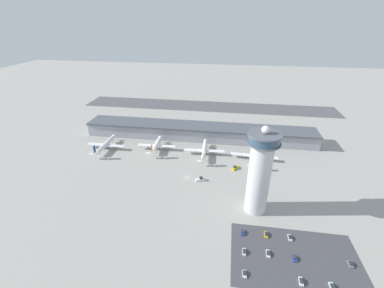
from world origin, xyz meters
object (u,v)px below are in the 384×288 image
object	(u,v)px
car_black_suv	(268,254)
airplane_gate_bravo	(156,145)
car_maroon_suv	(295,258)
car_red_hatchback	(244,252)
service_truck_catering	(235,168)
service_truck_fuel	(200,179)
airplane_gate_delta	(254,156)
car_silver_sedan	(245,274)
car_white_wagon	(332,287)
car_yellow_taxi	(290,238)
control_tower	(260,171)
car_grey_coupe	(351,264)
car_green_van	(266,234)
airplane_gate_charlie	(204,151)
car_navy_sedan	(301,281)
car_blue_compact	(243,232)
airplane_gate_alpha	(105,145)

from	to	relation	value
car_black_suv	airplane_gate_bravo	bearing A→B (deg)	130.65
airplane_gate_bravo	car_maroon_suv	distance (m)	143.11
airplane_gate_bravo	car_red_hatchback	world-z (taller)	airplane_gate_bravo
service_truck_catering	service_truck_fuel	distance (m)	32.66
airplane_gate_delta	car_silver_sedan	distance (m)	110.79
service_truck_fuel	car_white_wagon	distance (m)	100.70
car_yellow_taxi	car_silver_sedan	bearing A→B (deg)	-134.11
airplane_gate_delta	car_yellow_taxi	size ratio (longest dim) A/B	8.62
control_tower	airplane_gate_delta	size ratio (longest dim) A/B	1.44
car_yellow_taxi	service_truck_catering	bearing A→B (deg)	113.80
car_black_suv	car_white_wagon	world-z (taller)	car_white_wagon
airplane_gate_delta	service_truck_catering	size ratio (longest dim) A/B	5.32
car_silver_sedan	car_black_suv	bearing A→B (deg)	47.62
airplane_gate_delta	car_maroon_suv	bearing A→B (deg)	-81.72
car_red_hatchback	car_black_suv	bearing A→B (deg)	3.75
control_tower	airplane_gate_bravo	distance (m)	109.06
control_tower	car_grey_coupe	distance (m)	62.16
car_grey_coupe	car_yellow_taxi	xyz separation A→B (m)	(-26.15, 12.96, -0.08)
car_green_van	control_tower	bearing A→B (deg)	102.92
airplane_gate_charlie	service_truck_fuel	world-z (taller)	airplane_gate_charlie
car_white_wagon	car_navy_sedan	bearing A→B (deg)	176.58
car_navy_sedan	car_maroon_suv	distance (m)	12.62
airplane_gate_charlie	car_maroon_suv	bearing A→B (deg)	-60.44
control_tower	car_red_hatchback	bearing A→B (deg)	-102.03
car_silver_sedan	car_red_hatchback	xyz separation A→B (m)	(0.22, 12.67, 0.06)
car_maroon_suv	car_blue_compact	bearing A→B (deg)	151.92
airplane_gate_charlie	car_yellow_taxi	distance (m)	103.13
control_tower	airplane_gate_alpha	xyz separation A→B (m)	(-128.61, 61.73, -23.79)
car_navy_sedan	car_red_hatchback	world-z (taller)	car_navy_sedan
car_black_suv	car_green_van	bearing A→B (deg)	88.89
airplane_gate_alpha	car_grey_coupe	distance (m)	197.40
car_silver_sedan	car_navy_sedan	bearing A→B (deg)	-0.13
service_truck_fuel	airplane_gate_bravo	bearing A→B (deg)	136.95
car_navy_sedan	car_silver_sedan	distance (m)	25.45
airplane_gate_delta	car_red_hatchback	world-z (taller)	airplane_gate_delta
car_grey_coupe	airplane_gate_charlie	bearing A→B (deg)	129.85
car_red_hatchback	car_yellow_taxi	world-z (taller)	car_red_hatchback
control_tower	airplane_gate_delta	bearing A→B (deg)	86.97
service_truck_fuel	car_green_van	world-z (taller)	service_truck_fuel
car_black_suv	car_white_wagon	distance (m)	30.00
airplane_gate_delta	car_grey_coupe	distance (m)	105.24
control_tower	airplane_gate_bravo	xyz separation A→B (m)	(-82.45, 67.35, -23.66)
control_tower	car_blue_compact	bearing A→B (deg)	-109.72
airplane_gate_delta	service_truck_catering	bearing A→B (deg)	-132.73
airplane_gate_charlie	car_grey_coupe	bearing A→B (deg)	-50.15
car_white_wagon	car_green_van	bearing A→B (deg)	133.90
car_white_wagon	car_green_van	distance (m)	37.67
car_red_hatchback	car_white_wagon	size ratio (longest dim) A/B	0.97
airplane_gate_charlie	car_white_wagon	xyz separation A→B (m)	(69.97, -113.03, -3.78)
car_red_hatchback	car_yellow_taxi	xyz separation A→B (m)	(25.01, 13.37, -0.05)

